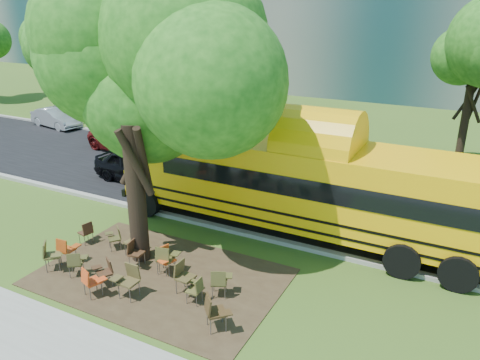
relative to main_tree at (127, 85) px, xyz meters
The scene contains 32 objects.
ground 5.39m from the main_tree, 34.98° to the right, with size 160.00×160.00×0.00m, color #39581B.
dirt_patch 5.53m from the main_tree, 27.83° to the right, with size 7.00×4.50×0.03m, color #382819.
asphalt_road 8.73m from the main_tree, 88.65° to the left, with size 80.00×8.00×0.04m, color black.
kerb_near 6.05m from the main_tree, 86.77° to the left, with size 80.00×0.25×0.14m, color gray.
kerb_far 12.21m from the main_tree, 89.15° to the left, with size 80.00×0.25×0.14m, color gray.
bg_tree_0 17.52m from the main_tree, 132.57° to the left, with size 5.20×5.20×7.18m.
bg_tree_1 24.80m from the main_tree, 143.11° to the left, with size 6.00×6.00×8.40m.
bg_tree_2 16.65m from the main_tree, 106.94° to the left, with size 4.80×4.80×6.62m.
bg_tree_3 16.11m from the main_tree, 59.55° to the left, with size 5.60×5.60×7.84m.
main_tree is the anchor object (origin of this frame).
school_bus 6.75m from the main_tree, 43.58° to the left, with size 13.09×2.99×3.20m.
chair_0 5.32m from the main_tree, 144.01° to the right, with size 0.57×0.53×0.88m.
chair_1 5.48m from the main_tree, 137.32° to the right, with size 0.79×0.63×0.93m.
chair_2 5.26m from the main_tree, 120.24° to the right, with size 0.54×0.68×0.82m.
chair_3 5.14m from the main_tree, 87.08° to the right, with size 0.70×0.55×0.83m.
chair_4 5.34m from the main_tree, 86.68° to the right, with size 0.70×0.55×0.88m.
chair_5 5.20m from the main_tree, 59.78° to the right, with size 0.63×0.57×0.97m.
chair_6 5.77m from the main_tree, 23.14° to the right, with size 0.46×0.50×0.77m.
chair_7 6.39m from the main_tree, 27.09° to the right, with size 0.83×0.66×0.97m.
chair_8 5.35m from the main_tree, behind, with size 0.47×0.59×0.80m.
chair_9 5.02m from the main_tree, behind, with size 0.67×0.53×0.78m.
chair_10 4.89m from the main_tree, 72.00° to the right, with size 0.57×0.57×0.85m.
chair_11 4.98m from the main_tree, 17.77° to the right, with size 0.63×0.64×0.94m.
chair_12 5.37m from the main_tree, 23.27° to the right, with size 0.56×0.63×0.96m.
chair_13 5.86m from the main_tree, 11.94° to the right, with size 0.59×0.69×0.87m.
chair_14 5.01m from the main_tree, 16.21° to the right, with size 0.53×0.67×0.86m.
chair_15 4.81m from the main_tree, 167.32° to the left, with size 0.55×0.66×0.94m.
black_car 8.29m from the main_tree, 129.37° to the left, with size 1.70×4.22×1.44m, color black.
bg_car_silver 19.23m from the main_tree, 145.01° to the left, with size 1.32×3.79×1.25m, color #A7A8AD.
bg_car_red 12.42m from the main_tree, 130.53° to the left, with size 2.38×5.17×1.44m, color #530E0E.
pedestrian_a 19.27m from the main_tree, 142.52° to the left, with size 0.68×0.45×1.87m, color navy.
pedestrian_b 22.41m from the main_tree, 138.98° to the left, with size 0.74×0.58×1.52m, color #796248.
Camera 1 is at (8.45, -9.86, 7.49)m, focal length 35.00 mm.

